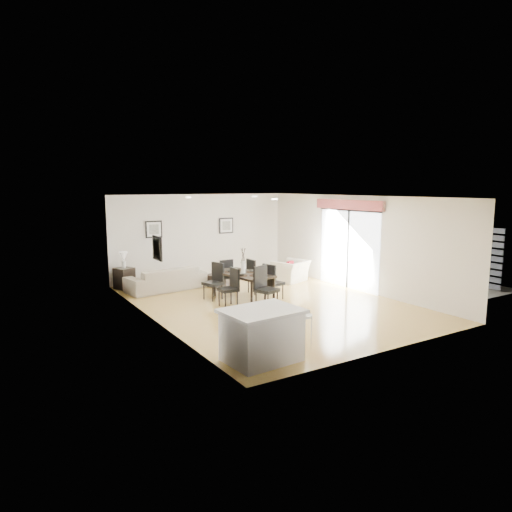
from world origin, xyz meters
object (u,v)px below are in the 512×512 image
side_table (124,278)px  bar_stool (304,320)px  dining_chair_wnear (231,285)px  dining_chair_efar (254,274)px  dining_chair_head (264,285)px  kitchen_island (262,335)px  dining_chair_foot (225,274)px  dining_chair_wfar (215,279)px  coffee_table (221,279)px  dining_chair_enear (272,280)px  dining_table (243,276)px  sofa (166,279)px  armchair (291,271)px

side_table → bar_stool: (1.33, -6.77, 0.28)m
dining_chair_wnear → dining_chair_efar: dining_chair_efar is taller
dining_chair_head → kitchen_island: dining_chair_head is taller
dining_chair_foot → side_table: bearing=-42.4°
kitchen_island → bar_stool: size_ratio=2.00×
dining_chair_wfar → dining_chair_foot: size_ratio=1.04×
coffee_table → dining_chair_foot: bearing=-123.4°
dining_chair_enear → dining_chair_efar: size_ratio=0.99×
dining_chair_wfar → dining_chair_foot: dining_chair_wfar is taller
dining_table → coffee_table: bearing=72.9°
dining_chair_wnear → dining_chair_wfar: bearing=-179.5°
kitchen_island → dining_chair_head: bearing=52.7°
dining_chair_wnear → side_table: dining_chair_wnear is taller
kitchen_island → side_table: bearing=89.7°
coffee_table → kitchen_island: 6.11m
sofa → bar_stool: bar_stool is taller
dining_table → coffee_table: size_ratio=2.04×
dining_chair_wnear → kitchen_island: bearing=-19.9°
dining_table → dining_chair_efar: 0.74m
dining_chair_foot → dining_chair_enear: bearing=108.2°
armchair → coffee_table: bearing=-37.1°
dining_chair_wfar → coffee_table: bearing=131.2°
dining_chair_wfar → kitchen_island: size_ratio=0.71×
dining_chair_wfar → side_table: bearing=-162.0°
armchair → dining_chair_foot: (-2.40, -0.14, 0.19)m
dining_table → dining_chair_wfar: (-0.60, 0.45, -0.10)m
dining_chair_foot → bar_stool: bearing=75.3°
dining_chair_wfar → dining_chair_foot: 0.85m
dining_table → dining_chair_wfar: dining_chair_wfar is taller
kitchen_island → dining_chair_wnear: bearing=65.7°
dining_chair_wfar → dining_chair_enear: 1.49m
kitchen_island → bar_stool: 0.90m
armchair → coffee_table: armchair is taller
armchair → kitchen_island: 6.61m
armchair → dining_chair_efar: dining_chair_efar is taller
dining_chair_efar → dining_chair_head: size_ratio=0.92×
dining_chair_wfar → side_table: size_ratio=1.57×
dining_chair_enear → armchair: bearing=-62.3°
dining_chair_head → dining_chair_enear: bearing=25.4°
coffee_table → dining_chair_head: bearing=-110.2°
coffee_table → kitchen_island: (-2.15, -5.71, 0.28)m
armchair → dining_chair_efar: bearing=3.5°
dining_chair_wnear → side_table: (-1.71, 3.35, -0.23)m
dining_chair_foot → kitchen_island: dining_chair_foot is taller
dining_table → dining_chair_efar: (0.60, 0.43, -0.10)m
coffee_table → bar_stool: bar_stool is taller
dining_chair_wnear → dining_chair_efar: (1.19, 0.85, 0.01)m
dining_chair_head → kitchen_island: bearing=-141.6°
side_table → bar_stool: 6.91m
armchair → dining_chair_wnear: bearing=8.8°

